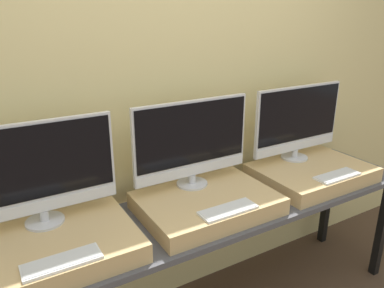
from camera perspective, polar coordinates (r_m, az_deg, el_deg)
wall_back at (r=2.14m, az=-3.11°, el=6.88°), size 8.00×0.04×2.60m
workbench at (r=2.06m, az=2.01°, el=-11.55°), size 2.70×0.59×0.77m
wooden_riser_left at (r=1.76m, az=-20.35°, el=-14.65°), size 0.70×0.50×0.09m
monitor_left at (r=1.76m, az=-22.47°, el=-3.84°), size 0.68×0.17×0.48m
keyboard_left at (r=1.58m, az=-19.20°, el=-16.57°), size 0.30×0.11×0.01m
wooden_riser_center at (r=2.00m, az=2.29°, el=-9.00°), size 0.70×0.50×0.09m
monitor_center at (r=1.99m, az=0.03°, el=0.43°), size 0.68×0.17×0.48m
keyboard_center at (r=1.84m, az=5.53°, el=-9.93°), size 0.30×0.11×0.01m
wooden_riser_right at (r=2.47m, az=17.74°, el=-4.18°), size 0.70×0.50×0.09m
monitor_right at (r=2.47m, az=15.84°, el=3.43°), size 0.68×0.17×0.48m
keyboard_right at (r=2.34m, az=21.25°, el=-4.51°), size 0.30×0.11×0.01m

